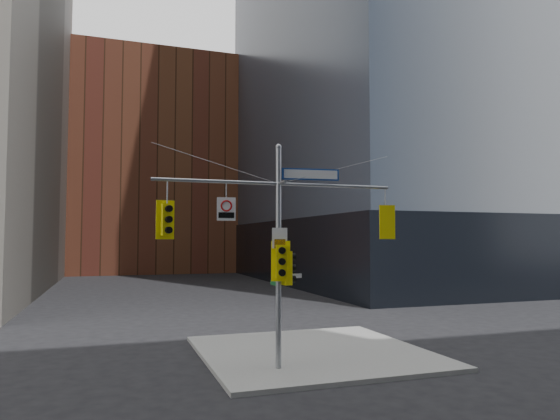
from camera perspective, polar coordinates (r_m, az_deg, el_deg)
ground at (r=14.72m, az=2.46°, el=-19.99°), size 160.00×160.00×0.00m
sidewalk_corner at (r=19.02m, az=3.78°, el=-15.92°), size 8.00×8.00×0.15m
podium_ne at (r=55.99m, az=17.58°, el=-4.45°), size 36.40×36.40×6.00m
brick_midrise at (r=72.01m, az=-14.52°, el=4.56°), size 26.00×20.00×28.00m
signal_assembly at (r=15.98m, az=-0.17°, el=-2.63°), size 8.00×0.80×7.30m
traffic_light_west_arm at (r=15.25m, az=-12.81°, el=-1.07°), size 0.56×0.51×1.18m
traffic_light_east_arm at (r=17.63m, az=11.97°, el=-1.38°), size 0.56×0.49×1.17m
traffic_light_pole_side at (r=16.12m, az=0.93°, el=-6.64°), size 0.44×0.37×1.08m
traffic_light_pole_front at (r=15.74m, az=0.15°, el=-5.88°), size 0.60×0.55×1.28m
street_sign_blade at (r=16.51m, az=3.53°, el=4.08°), size 1.93×0.28×0.38m
regulatory_sign_arm at (r=15.53m, az=-6.16°, el=0.20°), size 0.58×0.12×0.72m
regulatory_sign_pole at (r=15.87m, az=-0.03°, el=-3.29°), size 0.50×0.07×0.65m
street_blade_ew at (r=16.18m, az=1.35°, el=-7.55°), size 0.71×0.09×0.14m
street_blade_ns at (r=16.48m, az=-0.68°, el=-8.37°), size 0.03×0.72×0.14m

